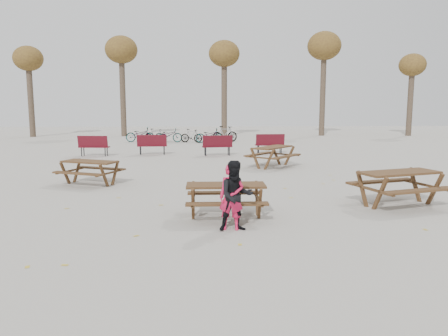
{
  "coord_description": "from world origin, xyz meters",
  "views": [
    {
      "loc": [
        -0.45,
        -9.79,
        2.61
      ],
      "look_at": [
        0.0,
        1.0,
        1.0
      ],
      "focal_mm": 35.0,
      "sensor_mm": 36.0,
      "label": 1
    }
  ],
  "objects_px": {
    "picnic_table_east": "(398,188)",
    "picnic_table_north": "(90,173)",
    "soda_bottle": "(227,182)",
    "food_tray": "(226,184)",
    "main_picnic_table": "(226,192)",
    "child": "(231,197)",
    "adult": "(236,196)",
    "picnic_table_far": "(273,157)"
  },
  "relations": [
    {
      "from": "soda_bottle",
      "to": "picnic_table_east",
      "type": "height_order",
      "value": "soda_bottle"
    },
    {
      "from": "picnic_table_east",
      "to": "soda_bottle",
      "type": "bearing_deg",
      "value": 177.28
    },
    {
      "from": "food_tray",
      "to": "picnic_table_north",
      "type": "relative_size",
      "value": 0.1
    },
    {
      "from": "adult",
      "to": "child",
      "type": "bearing_deg",
      "value": 129.42
    },
    {
      "from": "soda_bottle",
      "to": "adult",
      "type": "distance_m",
      "value": 0.9
    },
    {
      "from": "picnic_table_east",
      "to": "picnic_table_far",
      "type": "bearing_deg",
      "value": 89.92
    },
    {
      "from": "picnic_table_east",
      "to": "picnic_table_far",
      "type": "distance_m",
      "value": 7.29
    },
    {
      "from": "picnic_table_east",
      "to": "picnic_table_north",
      "type": "relative_size",
      "value": 1.15
    },
    {
      "from": "picnic_table_east",
      "to": "picnic_table_far",
      "type": "xyz_separation_m",
      "value": [
        -2.18,
        6.96,
        -0.02
      ]
    },
    {
      "from": "food_tray",
      "to": "adult",
      "type": "relative_size",
      "value": 0.12
    },
    {
      "from": "adult",
      "to": "picnic_table_north",
      "type": "relative_size",
      "value": 0.82
    },
    {
      "from": "picnic_table_far",
      "to": "child",
      "type": "bearing_deg",
      "value": -154.38
    },
    {
      "from": "adult",
      "to": "main_picnic_table",
      "type": "bearing_deg",
      "value": 89.92
    },
    {
      "from": "child",
      "to": "picnic_table_east",
      "type": "bearing_deg",
      "value": 29.77
    },
    {
      "from": "child",
      "to": "picnic_table_far",
      "type": "relative_size",
      "value": 0.7
    },
    {
      "from": "adult",
      "to": "picnic_table_far",
      "type": "height_order",
      "value": "adult"
    },
    {
      "from": "soda_bottle",
      "to": "food_tray",
      "type": "bearing_deg",
      "value": 94.1
    },
    {
      "from": "food_tray",
      "to": "soda_bottle",
      "type": "relative_size",
      "value": 1.06
    },
    {
      "from": "main_picnic_table",
      "to": "food_tray",
      "type": "height_order",
      "value": "food_tray"
    },
    {
      "from": "soda_bottle",
      "to": "child",
      "type": "distance_m",
      "value": 0.82
    },
    {
      "from": "child",
      "to": "adult",
      "type": "distance_m",
      "value": 0.13
    },
    {
      "from": "main_picnic_table",
      "to": "soda_bottle",
      "type": "distance_m",
      "value": 0.32
    },
    {
      "from": "adult",
      "to": "picnic_table_east",
      "type": "bearing_deg",
      "value": 16.9
    },
    {
      "from": "food_tray",
      "to": "child",
      "type": "distance_m",
      "value": 0.92
    },
    {
      "from": "soda_bottle",
      "to": "picnic_table_east",
      "type": "bearing_deg",
      "value": 14.76
    },
    {
      "from": "food_tray",
      "to": "adult",
      "type": "bearing_deg",
      "value": -81.49
    },
    {
      "from": "picnic_table_north",
      "to": "picnic_table_far",
      "type": "distance_m",
      "value": 7.46
    },
    {
      "from": "main_picnic_table",
      "to": "picnic_table_north",
      "type": "relative_size",
      "value": 1.01
    },
    {
      "from": "child",
      "to": "main_picnic_table",
      "type": "bearing_deg",
      "value": 99.66
    },
    {
      "from": "food_tray",
      "to": "picnic_table_north",
      "type": "bearing_deg",
      "value": 133.93
    },
    {
      "from": "main_picnic_table",
      "to": "soda_bottle",
      "type": "bearing_deg",
      "value": -84.43
    },
    {
      "from": "child",
      "to": "food_tray",
      "type": "bearing_deg",
      "value": 99.36
    },
    {
      "from": "soda_bottle",
      "to": "adult",
      "type": "xyz_separation_m",
      "value": [
        0.14,
        -0.88,
        -0.12
      ]
    },
    {
      "from": "child",
      "to": "picnic_table_north",
      "type": "distance_m",
      "value": 6.8
    },
    {
      "from": "picnic_table_far",
      "to": "main_picnic_table",
      "type": "bearing_deg",
      "value": -156.5
    },
    {
      "from": "food_tray",
      "to": "child",
      "type": "bearing_deg",
      "value": -86.28
    },
    {
      "from": "child",
      "to": "picnic_table_east",
      "type": "xyz_separation_m",
      "value": [
        4.41,
        1.98,
        -0.25
      ]
    },
    {
      "from": "main_picnic_table",
      "to": "food_tray",
      "type": "distance_m",
      "value": 0.22
    },
    {
      "from": "soda_bottle",
      "to": "child",
      "type": "bearing_deg",
      "value": -86.34
    },
    {
      "from": "child",
      "to": "picnic_table_north",
      "type": "bearing_deg",
      "value": 134.58
    },
    {
      "from": "main_picnic_table",
      "to": "food_tray",
      "type": "bearing_deg",
      "value": -82.08
    },
    {
      "from": "food_tray",
      "to": "picnic_table_east",
      "type": "xyz_separation_m",
      "value": [
        4.47,
        1.06,
        -0.35
      ]
    }
  ]
}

